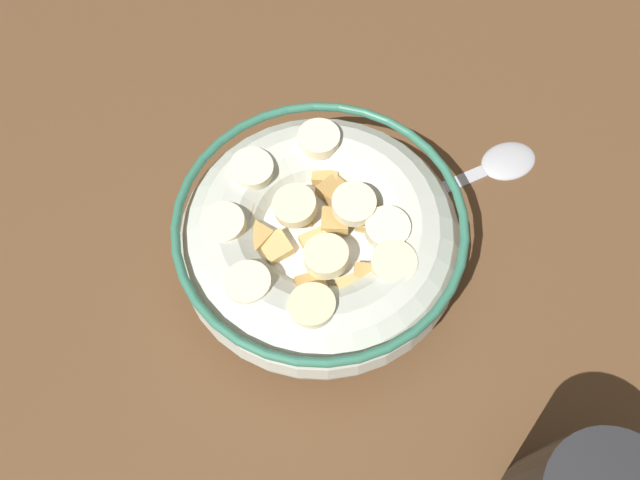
% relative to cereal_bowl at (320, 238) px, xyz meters
% --- Properties ---
extents(ground_plane, '(1.29, 1.29, 0.02)m').
position_rel_cereal_bowl_xyz_m(ground_plane, '(-0.00, 0.00, -0.04)').
color(ground_plane, brown).
extents(cereal_bowl, '(0.19, 0.19, 0.07)m').
position_rel_cereal_bowl_xyz_m(cereal_bowl, '(0.00, 0.00, 0.00)').
color(cereal_bowl, beige).
rests_on(cereal_bowl, ground_plane).
extents(spoon, '(0.03, 0.14, 0.01)m').
position_rel_cereal_bowl_xyz_m(spoon, '(-0.01, 0.15, -0.03)').
color(spoon, '#B7B7BC').
rests_on(spoon, ground_plane).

